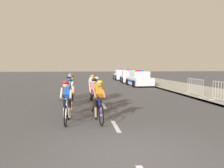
# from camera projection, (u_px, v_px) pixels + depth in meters

# --- Properties ---
(ground_plane) EXTENTS (160.00, 160.00, 0.00)m
(ground_plane) POSITION_uv_depth(u_px,v_px,m) (133.00, 155.00, 5.36)
(ground_plane) COLOR #4C4C51
(sidewalk_slab) EXTENTS (4.81, 60.00, 0.12)m
(sidewalk_slab) POSITION_uv_depth(u_px,v_px,m) (190.00, 89.00, 20.25)
(sidewalk_slab) COLOR #A3A099
(sidewalk_slab) RESTS_ON ground
(kerb_edge) EXTENTS (0.16, 60.00, 0.13)m
(kerb_edge) POSITION_uv_depth(u_px,v_px,m) (164.00, 89.00, 19.95)
(kerb_edge) COLOR #9E9E99
(kerb_edge) RESTS_ON ground
(lane_markings_centre) EXTENTS (0.14, 17.60, 0.01)m
(lane_markings_centre) POSITION_uv_depth(u_px,v_px,m) (104.00, 106.00, 11.93)
(lane_markings_centre) COLOR white
(lane_markings_centre) RESTS_ON ground
(cyclist_lead) EXTENTS (0.43, 1.72, 1.56)m
(cyclist_lead) POSITION_uv_depth(u_px,v_px,m) (67.00, 101.00, 8.31)
(cyclist_lead) COLOR black
(cyclist_lead) RESTS_ON ground
(cyclist_second) EXTENTS (0.46, 1.72, 1.56)m
(cyclist_second) POSITION_uv_depth(u_px,v_px,m) (98.00, 101.00, 8.39)
(cyclist_second) COLOR black
(cyclist_second) RESTS_ON ground
(cyclist_third) EXTENTS (0.42, 1.72, 1.56)m
(cyclist_third) POSITION_uv_depth(u_px,v_px,m) (70.00, 96.00, 9.77)
(cyclist_third) COLOR black
(cyclist_third) RESTS_ON ground
(cyclist_fourth) EXTENTS (0.44, 1.72, 1.56)m
(cyclist_fourth) POSITION_uv_depth(u_px,v_px,m) (94.00, 95.00, 9.94)
(cyclist_fourth) COLOR black
(cyclist_fourth) RESTS_ON ground
(cyclist_fifth) EXTENTS (0.43, 1.72, 1.56)m
(cyclist_fifth) POSITION_uv_depth(u_px,v_px,m) (69.00, 91.00, 11.69)
(cyclist_fifth) COLOR black
(cyclist_fifth) RESTS_ON ground
(cyclist_sixth) EXTENTS (0.44, 1.72, 1.56)m
(cyclist_sixth) POSITION_uv_depth(u_px,v_px,m) (96.00, 92.00, 11.04)
(cyclist_sixth) COLOR black
(cyclist_sixth) RESTS_ON ground
(cyclist_seventh) EXTENTS (0.44, 1.72, 1.56)m
(cyclist_seventh) POSITION_uv_depth(u_px,v_px,m) (70.00, 89.00, 12.71)
(cyclist_seventh) COLOR black
(cyclist_seventh) RESTS_ON ground
(cyclist_eighth) EXTENTS (0.42, 1.72, 1.56)m
(cyclist_eighth) POSITION_uv_depth(u_px,v_px,m) (92.00, 88.00, 13.14)
(cyclist_eighth) COLOR black
(cyclist_eighth) RESTS_ON ground
(cyclist_ninth) EXTENTS (0.42, 1.72, 1.56)m
(cyclist_ninth) POSITION_uv_depth(u_px,v_px,m) (70.00, 87.00, 14.19)
(cyclist_ninth) COLOR black
(cyclist_ninth) RESTS_ON ground
(cyclist_tenth) EXTENTS (0.43, 1.72, 1.56)m
(cyclist_tenth) POSITION_uv_depth(u_px,v_px,m) (93.00, 87.00, 14.17)
(cyclist_tenth) COLOR black
(cyclist_tenth) RESTS_ON ground
(cyclist_eleventh) EXTENTS (0.45, 1.72, 1.56)m
(cyclist_eleventh) POSITION_uv_depth(u_px,v_px,m) (71.00, 85.00, 15.29)
(cyclist_eleventh) COLOR black
(cyclist_eleventh) RESTS_ON ground
(police_car_nearest) EXTENTS (2.11, 4.46, 1.59)m
(police_car_nearest) POSITION_uv_depth(u_px,v_px,m) (139.00, 79.00, 23.83)
(police_car_nearest) COLOR silver
(police_car_nearest) RESTS_ON ground
(police_car_second) EXTENTS (2.30, 4.54, 1.59)m
(police_car_second) POSITION_uv_depth(u_px,v_px,m) (129.00, 77.00, 28.81)
(police_car_second) COLOR silver
(police_car_second) RESTS_ON ground
(police_car_third) EXTENTS (2.12, 4.46, 1.59)m
(police_car_third) POSITION_uv_depth(u_px,v_px,m) (121.00, 75.00, 34.48)
(police_car_third) COLOR silver
(police_car_third) RESTS_ON ground
(crowd_barrier_middle) EXTENTS (0.63, 2.32, 1.07)m
(crowd_barrier_middle) POSITION_uv_depth(u_px,v_px,m) (224.00, 93.00, 12.24)
(crowd_barrier_middle) COLOR #B7BABF
(crowd_barrier_middle) RESTS_ON sidewalk_slab
(crowd_barrier_rear) EXTENTS (0.61, 2.32, 1.07)m
(crowd_barrier_rear) POSITION_uv_depth(u_px,v_px,m) (195.00, 87.00, 15.32)
(crowd_barrier_rear) COLOR #B7BABF
(crowd_barrier_rear) RESTS_ON sidewalk_slab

